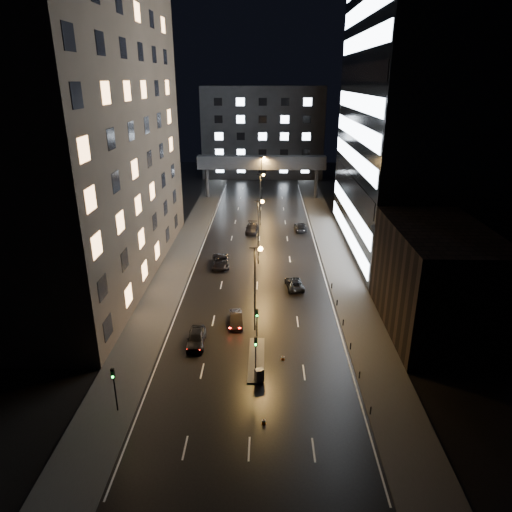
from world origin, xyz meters
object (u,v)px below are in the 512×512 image
(car_away_a, at_px, (196,338))
(car_toward_a, at_px, (294,284))
(car_toward_b, at_px, (300,227))
(car_away_d, at_px, (252,228))
(car_away_c, at_px, (221,262))
(car_away_b, at_px, (236,319))
(utility_cabinet, at_px, (259,375))

(car_away_a, distance_m, car_toward_a, 18.41)
(car_away_a, height_order, car_toward_b, car_away_a)
(car_away_d, distance_m, car_toward_a, 25.03)
(car_away_c, bearing_deg, car_away_a, -96.41)
(car_away_d, xyz_separation_m, car_toward_a, (6.60, -24.14, -0.12))
(car_away_b, distance_m, car_away_d, 34.24)
(car_away_d, bearing_deg, car_toward_b, 11.05)
(car_toward_a, height_order, utility_cabinet, utility_cabinet)
(car_away_b, xyz_separation_m, car_away_d, (0.75, 34.23, 0.09))
(car_toward_a, relative_size, car_toward_b, 0.93)
(car_away_c, height_order, utility_cabinet, car_away_c)
(car_away_b, xyz_separation_m, car_toward_a, (7.35, 10.09, -0.03))
(car_away_d, height_order, car_toward_a, car_away_d)
(car_away_a, relative_size, car_toward_b, 0.92)
(car_away_c, distance_m, utility_cabinet, 29.23)
(car_away_b, height_order, car_toward_b, car_toward_b)
(car_toward_a, xyz_separation_m, car_toward_b, (2.57, 25.52, 0.08))
(car_away_a, bearing_deg, car_away_d, 80.81)
(car_away_a, height_order, car_away_d, car_away_a)
(car_away_c, height_order, car_toward_a, car_away_c)
(car_away_a, bearing_deg, car_away_b, 45.65)
(car_toward_b, relative_size, utility_cabinet, 3.77)
(car_away_b, height_order, car_toward_a, car_away_b)
(car_away_a, bearing_deg, car_away_c, 86.50)
(car_away_d, distance_m, car_toward_b, 9.27)
(car_toward_b, bearing_deg, car_away_a, 68.71)
(car_away_c, bearing_deg, car_away_b, -83.88)
(car_away_b, distance_m, car_toward_b, 36.97)
(car_away_d, bearing_deg, utility_cabinet, -84.78)
(car_toward_b, bearing_deg, car_toward_a, 82.14)
(car_away_b, distance_m, car_toward_a, 12.48)
(car_toward_a, height_order, car_toward_b, car_toward_b)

